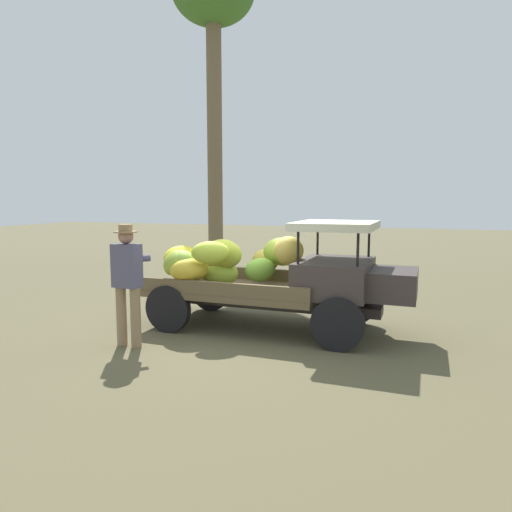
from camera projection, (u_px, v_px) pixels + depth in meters
ground_plane at (262, 332)px, 7.70m from camera, size 60.00×60.00×0.00m
truck at (270, 275)px, 7.76m from camera, size 4.51×1.93×1.83m
farmer at (127, 277)px, 6.82m from camera, size 0.53×0.47×1.82m
forest_tree_5 at (213, 9)px, 13.72m from camera, size 2.47×2.47×9.29m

